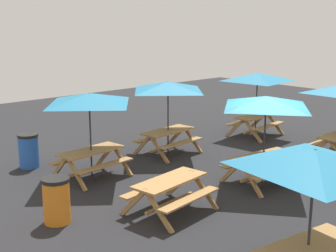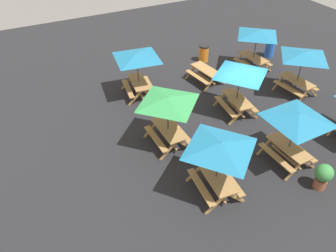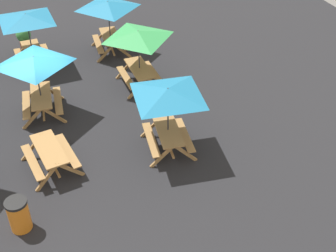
% 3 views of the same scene
% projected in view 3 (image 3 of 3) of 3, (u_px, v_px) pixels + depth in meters
% --- Properties ---
extents(ground_plane, '(31.76, 31.76, 0.00)m').
position_uv_depth(ground_plane, '(42.00, 110.00, 16.96)').
color(ground_plane, '#232326').
rests_on(ground_plane, ground).
extents(picnic_table_1, '(2.80, 2.80, 2.34)m').
position_uv_depth(picnic_table_1, '(168.00, 97.00, 14.03)').
color(picnic_table_1, '#A87A44').
rests_on(picnic_table_1, ground).
extents(picnic_table_2, '(2.01, 2.01, 2.34)m').
position_uv_depth(picnic_table_2, '(138.00, 39.00, 17.14)').
color(picnic_table_2, '#A87A44').
rests_on(picnic_table_2, ground).
extents(picnic_table_4, '(1.97, 1.73, 0.81)m').
position_uv_depth(picnic_table_4, '(50.00, 153.00, 14.14)').
color(picnic_table_4, '#A87A44').
rests_on(picnic_table_4, ground).
extents(picnic_table_5, '(2.22, 2.22, 2.34)m').
position_uv_depth(picnic_table_5, '(35.00, 64.00, 15.61)').
color(picnic_table_5, '#A87A44').
rests_on(picnic_table_5, ground).
extents(picnic_table_6, '(2.83, 2.83, 2.34)m').
position_uv_depth(picnic_table_6, '(27.00, 21.00, 18.36)').
color(picnic_table_6, '#A87A44').
rests_on(picnic_table_6, ground).
extents(picnic_table_7, '(2.18, 2.18, 2.34)m').
position_uv_depth(picnic_table_7, '(108.00, 9.00, 19.34)').
color(picnic_table_7, '#A87A44').
rests_on(picnic_table_7, ground).
extents(trash_bin_orange, '(0.59, 0.59, 0.98)m').
position_uv_depth(trash_bin_orange, '(19.00, 215.00, 12.26)').
color(trash_bin_orange, orange).
rests_on(trash_bin_orange, ground).
extents(potted_plant_0, '(0.63, 0.63, 1.05)m').
position_uv_depth(potted_plant_0, '(24.00, 37.00, 20.32)').
color(potted_plant_0, '#935138').
rests_on(potted_plant_0, ground).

